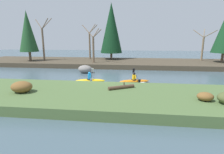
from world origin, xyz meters
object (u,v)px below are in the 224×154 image
object	(u,v)px
driftwood_log	(121,87)
boulder_midstream	(85,69)
kayaker_middle	(90,80)
kayaker_lead	(135,81)

from	to	relation	value
driftwood_log	boulder_midstream	bearing A→B (deg)	91.15
boulder_midstream	driftwood_log	xyz separation A→B (m)	(4.85, -8.18, 0.24)
kayaker_middle	driftwood_log	distance (m)	4.85
driftwood_log	kayaker_lead	bearing A→B (deg)	45.98
kayaker_middle	boulder_midstream	world-z (taller)	kayaker_middle
kayaker_middle	boulder_midstream	bearing A→B (deg)	102.69
kayaker_lead	boulder_midstream	bearing A→B (deg)	129.29
kayaker_lead	boulder_midstream	world-z (taller)	kayaker_lead
boulder_midstream	driftwood_log	bearing A→B (deg)	-59.35
kayaker_lead	kayaker_middle	xyz separation A→B (m)	(-4.15, -0.29, 0.02)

